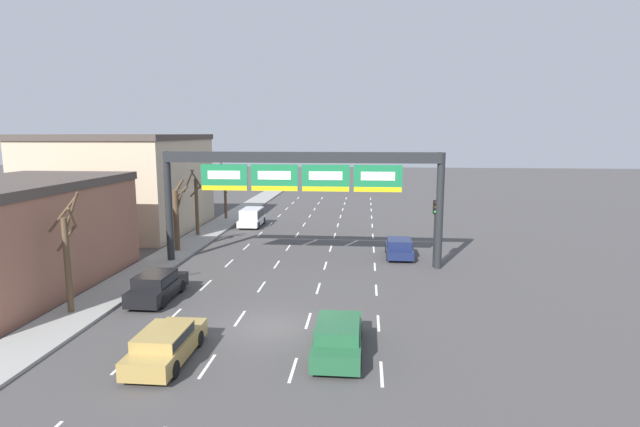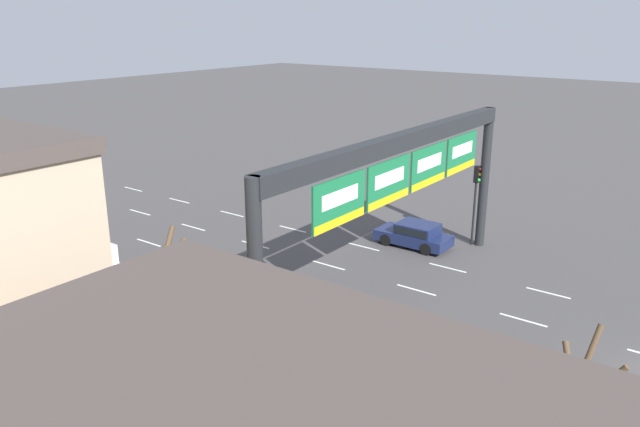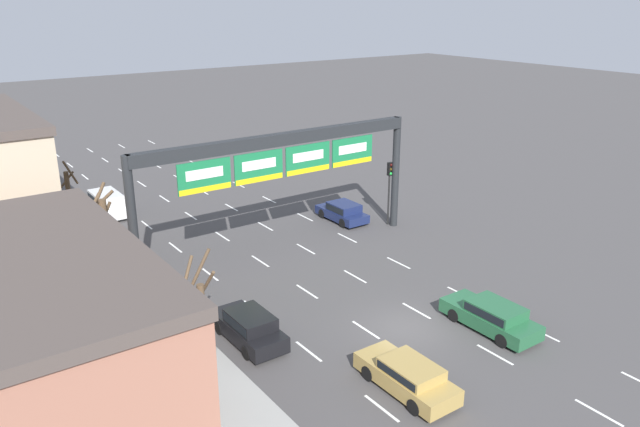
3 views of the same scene
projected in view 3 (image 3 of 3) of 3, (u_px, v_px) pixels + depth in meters
name	position (u px, v px, depth m)	size (l,w,h in m)	color
ground_plane	(406.00, 328.00, 29.82)	(220.00, 220.00, 0.00)	#474444
sidewalk_left	(224.00, 398.00, 24.54)	(2.80, 110.00, 0.15)	#999993
lane_dashes	(263.00, 242.00, 40.23)	(10.02, 67.00, 0.01)	white
sign_gantry	(281.00, 159.00, 36.32)	(18.59, 0.70, 7.57)	#232628
building_near	(33.00, 332.00, 23.40)	(8.21, 15.10, 6.19)	#9E6651
car_black	(249.00, 326.00, 28.41)	(1.81, 4.45, 1.51)	black
car_gold	(408.00, 375.00, 24.89)	(1.83, 4.57, 1.34)	#A88947
suv_white	(106.00, 203.00, 44.98)	(1.94, 4.35, 1.71)	silver
car_green	(492.00, 315.00, 29.50)	(1.90, 4.86, 1.41)	#235B38
car_navy	(343.00, 211.00, 43.90)	(1.85, 4.07, 1.34)	#19234C
traffic_light_near_gantry	(390.00, 181.00, 42.37)	(0.30, 0.35, 4.45)	black
tree_bare_closest	(105.00, 230.00, 34.40)	(1.63, 1.08, 5.29)	brown
tree_bare_second	(202.00, 327.00, 24.04)	(1.62, 1.31, 5.88)	brown
tree_bare_third	(40.00, 173.00, 44.90)	(1.67, 1.29, 5.80)	brown
tree_bare_furthest	(69.00, 203.00, 38.47)	(1.59, 1.57, 5.63)	brown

